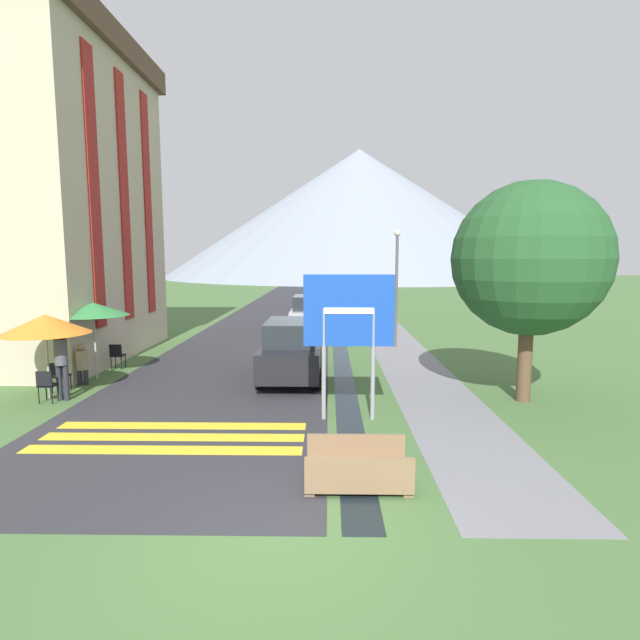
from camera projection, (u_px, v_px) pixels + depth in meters
ground_plane at (315, 328)px, 26.51m from camera, size 160.00×160.00×0.00m
road at (284, 308)px, 36.47m from camera, size 6.40×60.00×0.01m
footpath at (368, 309)px, 36.37m from camera, size 2.20×60.00×0.01m
drainage_channel at (335, 309)px, 36.41m from camera, size 0.60×60.00×0.00m
crosswalk_marking at (173, 437)px, 10.34m from camera, size 5.44×1.84×0.01m
mountain_distant at (359, 214)px, 98.05m from camera, size 75.15×75.15×24.59m
hotel_building at (48, 186)px, 17.95m from camera, size 5.95×9.06×11.66m
road_sign at (349, 323)px, 11.22m from camera, size 2.04×0.11×3.33m
footbridge at (357, 470)px, 8.21m from camera, size 1.70×1.10×0.65m
parked_car_near at (292, 349)px, 15.27m from camera, size 1.85×4.36×1.82m
parked_car_far at (309, 313)px, 25.08m from camera, size 1.90×4.13×1.82m
cafe_chair_nearest at (47, 383)px, 12.72m from camera, size 0.40×0.40×0.85m
cafe_chair_far_left at (117, 354)px, 16.61m from camera, size 0.40×0.40×0.85m
cafe_chair_near_left at (59, 374)px, 13.70m from camera, size 0.40×0.40×0.85m
cafe_umbrella_front_orange at (45, 324)px, 12.99m from camera, size 2.24×2.24×2.24m
cafe_umbrella_middle_green at (93, 309)px, 15.20m from camera, size 2.10×2.10×2.35m
person_standing_terrace at (61, 360)px, 12.89m from camera, size 0.32×0.32×1.83m
person_seated_near at (82, 362)px, 14.51m from camera, size 0.32×0.32×1.23m
streetlamp at (397, 278)px, 20.42m from camera, size 0.28×0.28×4.84m
tree_by_path at (530, 259)px, 12.54m from camera, size 3.88×3.88×5.61m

